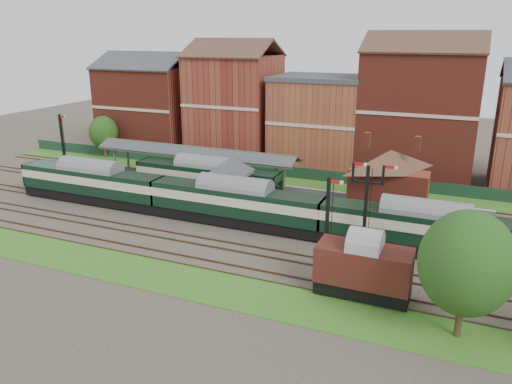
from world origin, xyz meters
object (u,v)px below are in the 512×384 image
at_px(semaphore_bracket, 366,206).
at_px(dmu_train, 235,202).
at_px(platform_railcar, 207,178).
at_px(goods_van_a, 363,268).
at_px(signal_box, 231,183).

xyz_separation_m(semaphore_bracket, dmu_train, (-13.07, 2.50, -2.26)).
distance_m(platform_railcar, goods_van_a, 26.04).
bearing_deg(goods_van_a, platform_railcar, 143.48).
bearing_deg(platform_railcar, dmu_train, -44.57).
bearing_deg(goods_van_a, signal_box, 143.07).
xyz_separation_m(semaphore_bracket, platform_railcar, (-19.67, 9.00, -2.28)).
bearing_deg(semaphore_bracket, dmu_train, 169.17).
relative_size(dmu_train, platform_railcar, 3.03).
relative_size(signal_box, dmu_train, 0.11).
bearing_deg(goods_van_a, semaphore_bracket, 100.99).
xyz_separation_m(signal_box, platform_railcar, (-4.63, 3.25, -0.84)).
distance_m(signal_box, platform_railcar, 5.72).
bearing_deg(goods_van_a, dmu_train, 147.87).
relative_size(signal_box, platform_railcar, 0.34).
xyz_separation_m(platform_railcar, goods_van_a, (20.93, -15.50, -0.08)).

